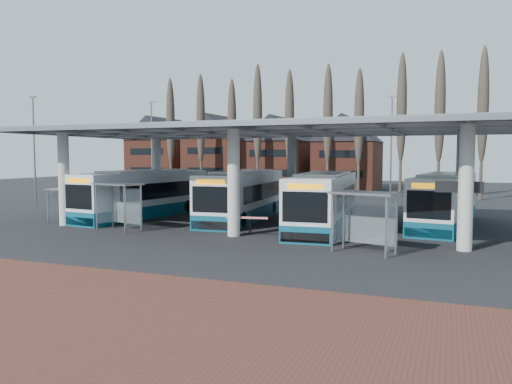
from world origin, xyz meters
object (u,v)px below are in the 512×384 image
at_px(bus_3, 445,201).
at_px(shelter_0, 67,198).
at_px(bus_2, 324,202).
at_px(shelter_2, 365,208).
at_px(bus_0, 145,195).
at_px(shelter_1, 120,196).
at_px(bus_1, 244,196).

distance_m(bus_3, shelter_0, 25.06).
relative_size(bus_2, shelter_2, 3.78).
xyz_separation_m(bus_2, shelter_2, (3.67, -7.16, 0.43)).
bearing_deg(bus_2, bus_0, 171.77).
xyz_separation_m(bus_0, shelter_2, (17.45, -8.05, 0.44)).
distance_m(bus_3, shelter_2, 11.37).
bearing_deg(bus_0, shelter_2, -17.89).
relative_size(shelter_1, shelter_2, 1.01).
bearing_deg(bus_0, bus_2, 3.19).
height_order(shelter_0, shelter_1, shelter_1).
height_order(bus_0, shelter_0, bus_0).
distance_m(bus_0, shelter_0, 5.65).
relative_size(bus_0, shelter_1, 3.76).
distance_m(bus_2, bus_3, 7.95).
distance_m(bus_2, shelter_2, 8.06).
bearing_deg(shelter_2, bus_3, 87.36).
bearing_deg(shelter_0, bus_1, 28.28).
xyz_separation_m(bus_1, bus_2, (6.41, -2.23, 0.00)).
xyz_separation_m(bus_2, shelter_0, (-16.85, -3.86, 0.03)).
distance_m(bus_0, shelter_1, 6.70).
xyz_separation_m(shelter_0, shelter_1, (5.47, -1.49, 0.42)).
xyz_separation_m(bus_1, bus_3, (13.46, 1.46, -0.03)).
height_order(shelter_0, shelter_2, shelter_2).
bearing_deg(shelter_1, shelter_2, 7.74).
xyz_separation_m(bus_0, shelter_1, (2.41, -6.24, 0.45)).
xyz_separation_m(bus_3, shelter_0, (-23.90, -7.54, 0.06)).
bearing_deg(shelter_2, bus_1, 151.70).
bearing_deg(shelter_0, shelter_2, -11.12).
bearing_deg(shelter_0, bus_2, 10.92).
bearing_deg(bus_2, bus_1, 156.29).
relative_size(bus_1, shelter_2, 3.78).
bearing_deg(shelter_1, bus_2, 39.78).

